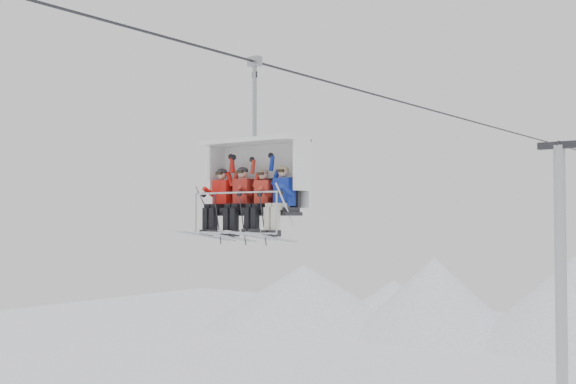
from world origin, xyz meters
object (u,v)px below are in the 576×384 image
Objects in this scene: skier_far_left at (220,198)px; skier_center_left at (240,198)px; skier_center_right at (261,199)px; lift_tower_right at (561,301)px; skier_far_right at (281,197)px; chairlift_carrier at (258,177)px.

skier_center_left is (0.62, 0.00, 0.01)m from skier_far_left.
skier_center_right is at bearing -0.37° from skier_far_left.
skier_far_right is at bearing -87.84° from lift_tower_right.
skier_far_right is at bearing -0.05° from skier_far_left.
skier_center_left is at bearing 179.85° from skier_far_right.
lift_tower_right reaches higher than skier_center_right.
skier_center_right is 0.55m from skier_far_right.
skier_center_left reaches higher than skier_far_right.
chairlift_carrier is 0.63m from skier_center_left.
lift_tower_right is at bearing 87.83° from skier_far_left.
lift_tower_right reaches higher than skier_far_right.
skier_center_right is 1.00× the size of skier_far_right.
lift_tower_right reaches higher than chairlift_carrier.
chairlift_carrier is 2.36× the size of skier_center_right.
skier_far_left is at bearing 179.95° from skier_far_right.
chairlift_carrier reaches higher than skier_far_left.
lift_tower_right is at bearing 89.36° from skier_center_left.
skier_center_right is at bearing -0.89° from skier_center_left.
skier_far_left is at bearing 179.63° from skier_center_right.
skier_center_left is at bearing -130.77° from chairlift_carrier.
chairlift_carrier is 2.36× the size of skier_far_left.
chairlift_carrier is 2.36× the size of skier_far_right.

